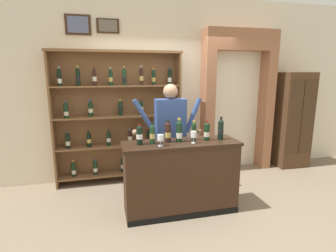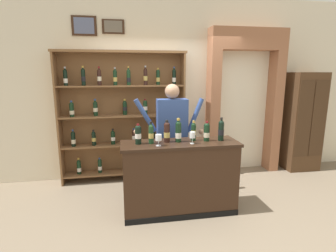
# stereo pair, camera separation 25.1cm
# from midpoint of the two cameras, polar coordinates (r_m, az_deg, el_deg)

# --- Properties ---
(ground_plane) EXTENTS (14.00, 14.00, 0.02)m
(ground_plane) POSITION_cam_midpoint_polar(r_m,az_deg,el_deg) (3.89, 1.83, -17.86)
(ground_plane) COLOR #7A6B56
(back_wall) EXTENTS (12.00, 0.19, 3.21)m
(back_wall) POSITION_cam_midpoint_polar(r_m,az_deg,el_deg) (4.88, -2.98, 8.13)
(back_wall) COLOR beige
(back_wall) RESTS_ON ground
(wine_shelf) EXTENTS (2.18, 0.32, 2.25)m
(wine_shelf) POSITION_cam_midpoint_polar(r_m,az_deg,el_deg) (4.62, -12.25, 2.56)
(wine_shelf) COLOR brown
(wine_shelf) RESTS_ON ground
(archway_doorway) EXTENTS (1.42, 0.45, 2.67)m
(archway_doorway) POSITION_cam_midpoint_polar(r_m,az_deg,el_deg) (5.23, 13.21, 7.14)
(archway_doorway) COLOR #9E6647
(archway_doorway) RESTS_ON ground
(side_cabinet) EXTENTS (0.64, 0.47, 1.90)m
(side_cabinet) POSITION_cam_midpoint_polar(r_m,az_deg,el_deg) (5.81, 24.38, 1.17)
(side_cabinet) COLOR #4C331E
(side_cabinet) RESTS_ON ground
(tasting_counter) EXTENTS (1.57, 0.51, 0.99)m
(tasting_counter) POSITION_cam_midpoint_polar(r_m,az_deg,el_deg) (3.65, 0.76, -11.08)
(tasting_counter) COLOR #382316
(tasting_counter) RESTS_ON ground
(shopkeeper) EXTENTS (1.08, 0.22, 1.73)m
(shopkeeper) POSITION_cam_midpoint_polar(r_m,az_deg,el_deg) (3.98, -1.31, -0.32)
(shopkeeper) COLOR #2D3347
(shopkeeper) RESTS_ON ground
(tasting_bottle_super_tuscan) EXTENTS (0.08, 0.08, 0.26)m
(tasting_bottle_super_tuscan) POSITION_cam_midpoint_polar(r_m,az_deg,el_deg) (3.37, -8.35, -1.89)
(tasting_bottle_super_tuscan) COLOR black
(tasting_bottle_super_tuscan) RESTS_ON tasting_counter
(tasting_bottle_prosecco) EXTENTS (0.07, 0.07, 0.29)m
(tasting_bottle_prosecco) POSITION_cam_midpoint_polar(r_m,az_deg,el_deg) (3.39, -5.54, -1.70)
(tasting_bottle_prosecco) COLOR #19381E
(tasting_bottle_prosecco) RESTS_ON tasting_counter
(tasting_bottle_brunello) EXTENTS (0.08, 0.08, 0.30)m
(tasting_bottle_brunello) POSITION_cam_midpoint_polar(r_m,az_deg,el_deg) (3.45, -2.12, -1.25)
(tasting_bottle_brunello) COLOR black
(tasting_bottle_brunello) RESTS_ON tasting_counter
(tasting_bottle_bianco) EXTENTS (0.08, 0.08, 0.32)m
(tasting_bottle_bianco) POSITION_cam_midpoint_polar(r_m,az_deg,el_deg) (3.47, 0.38, -1.13)
(tasting_bottle_bianco) COLOR black
(tasting_bottle_bianco) RESTS_ON tasting_counter
(tasting_bottle_vin_santo) EXTENTS (0.07, 0.07, 0.28)m
(tasting_bottle_vin_santo) POSITION_cam_midpoint_polar(r_m,az_deg,el_deg) (3.56, 3.63, -1.05)
(tasting_bottle_vin_santo) COLOR black
(tasting_bottle_vin_santo) RESTS_ON tasting_counter
(tasting_bottle_chianti) EXTENTS (0.08, 0.08, 0.27)m
(tasting_bottle_chianti) POSITION_cam_midpoint_polar(r_m,az_deg,el_deg) (3.57, 6.44, -1.12)
(tasting_bottle_chianti) COLOR black
(tasting_bottle_chianti) RESTS_ON tasting_counter
(tasting_bottle_grappa) EXTENTS (0.08, 0.08, 0.32)m
(tasting_bottle_grappa) POSITION_cam_midpoint_polar(r_m,az_deg,el_deg) (3.64, 9.43, -0.69)
(tasting_bottle_grappa) COLOR black
(tasting_bottle_grappa) RESTS_ON tasting_counter
(wine_glass_right) EXTENTS (0.08, 0.08, 0.15)m
(wine_glass_right) POSITION_cam_midpoint_polar(r_m,az_deg,el_deg) (3.29, -3.82, -2.63)
(wine_glass_right) COLOR silver
(wine_glass_right) RESTS_ON tasting_counter
(wine_glass_left) EXTENTS (0.07, 0.07, 0.16)m
(wine_glass_left) POSITION_cam_midpoint_polar(r_m,az_deg,el_deg) (3.41, 3.49, -2.01)
(wine_glass_left) COLOR silver
(wine_glass_left) RESTS_ON tasting_counter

